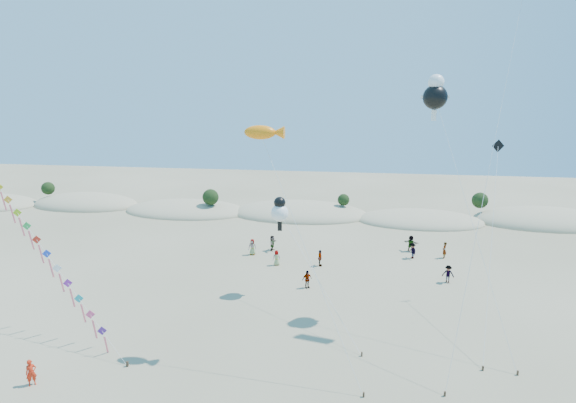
{
  "coord_description": "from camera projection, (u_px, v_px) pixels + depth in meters",
  "views": [
    {
      "loc": [
        7.5,
        -18.34,
        17.14
      ],
      "look_at": [
        2.88,
        14.0,
        9.33
      ],
      "focal_mm": 30.0,
      "sensor_mm": 36.0,
      "label": 1
    }
  ],
  "objects": [
    {
      "name": "cartoon_kite_low",
      "position": [
        280.0,
        211.0,
        39.74
      ],
      "size": [
        7.69,
        10.2,
        8.34
      ],
      "color": "#3F2D1E",
      "rests_on": "ground"
    },
    {
      "name": "dune_ridge",
      "position": [
        307.0,
        214.0,
        65.96
      ],
      "size": [
        145.3,
        11.49,
        5.57
      ],
      "color": "gray",
      "rests_on": "ground"
    },
    {
      "name": "cartoon_kite_high",
      "position": [
        435.0,
        94.0,
        34.59
      ],
      "size": [
        5.75,
        9.73,
        18.04
      ],
      "color": "#3F2D1E",
      "rests_on": "ground"
    },
    {
      "name": "flyer_foreground",
      "position": [
        31.0,
        373.0,
        28.19
      ],
      "size": [
        0.69,
        0.69,
        1.62
      ],
      "primitive_type": "imported",
      "rotation": [
        0.0,
        0.0,
        0.78
      ],
      "color": "red",
      "rests_on": "ground"
    },
    {
      "name": "beachgoers",
      "position": [
        354.0,
        253.0,
        48.35
      ],
      "size": [
        20.41,
        12.13,
        1.75
      ],
      "color": "slate",
      "rests_on": "ground"
    },
    {
      "name": "dark_kite",
      "position": [
        495.0,
        197.0,
        36.13
      ],
      "size": [
        3.6,
        12.7,
        13.05
      ],
      "color": "#3F2D1E",
      "rests_on": "ground"
    },
    {
      "name": "fish_kite",
      "position": [
        265.0,
        133.0,
        29.77
      ],
      "size": [
        7.88,
        5.64,
        14.83
      ],
      "color": "#3F2D1E",
      "rests_on": "ground"
    }
  ]
}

